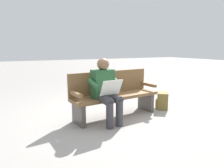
% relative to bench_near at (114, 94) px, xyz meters
% --- Properties ---
extents(ground_plane, '(40.00, 40.00, 0.00)m').
position_rel_bench_near_xyz_m(ground_plane, '(-0.01, 0.07, -0.46)').
color(ground_plane, gray).
extents(bench_near, '(1.84, 0.67, 0.90)m').
position_rel_bench_near_xyz_m(bench_near, '(0.00, 0.00, 0.00)').
color(bench_near, brown).
rests_on(bench_near, ground).
extents(person_seated, '(0.60, 0.60, 1.18)m').
position_rel_bench_near_xyz_m(person_seated, '(0.30, 0.27, 0.17)').
color(person_seated, '#23512D').
rests_on(person_seated, ground).
extents(backpack, '(0.35, 0.36, 0.37)m').
position_rel_bench_near_xyz_m(backpack, '(-1.18, 0.09, -0.27)').
color(backpack, brown).
rests_on(backpack, ground).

